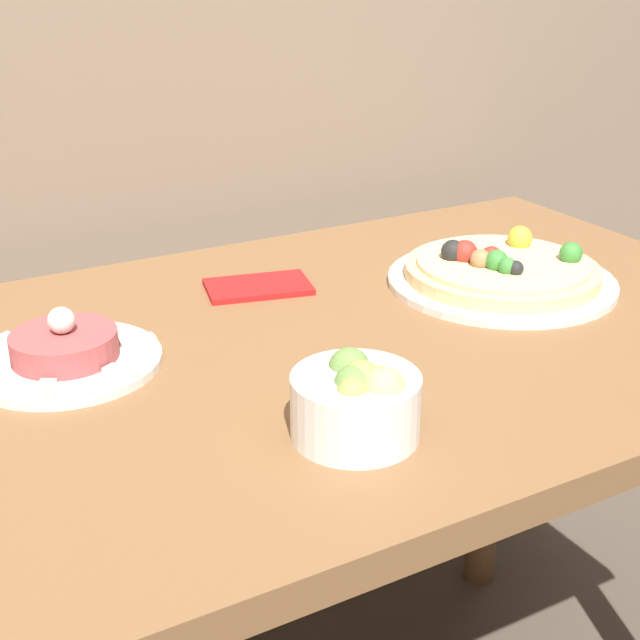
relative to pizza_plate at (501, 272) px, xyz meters
name	(u,v)px	position (x,y,z in m)	size (l,w,h in m)	color
dining_table	(278,433)	(-0.35, -0.03, -0.13)	(1.32, 0.73, 0.78)	brown
pizza_plate	(501,272)	(0.00, 0.00, 0.00)	(0.30, 0.30, 0.06)	silver
tartare_plate	(65,353)	(-0.57, 0.04, 0.00)	(0.21, 0.21, 0.07)	silver
small_bowl	(357,400)	(-0.37, -0.24, 0.02)	(0.12, 0.12, 0.08)	white
napkin	(258,287)	(-0.29, 0.14, -0.01)	(0.15, 0.11, 0.01)	red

